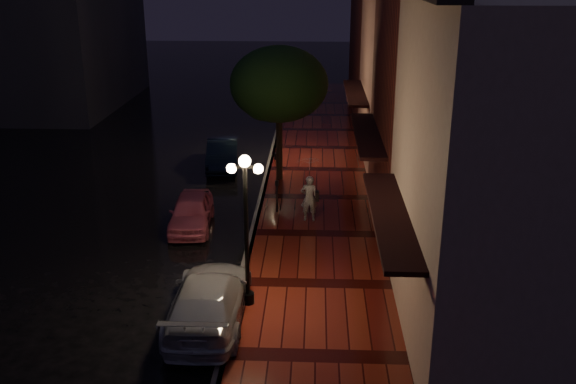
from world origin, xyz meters
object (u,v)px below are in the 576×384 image
at_px(streetlamp_far, 278,110).
at_px(parking_meter, 277,193).
at_px(streetlamp_near, 246,222).
at_px(pink_car, 191,212).
at_px(street_tree, 279,87).
at_px(woman_with_umbrella, 309,179).
at_px(navy_car, 222,154).
at_px(silver_car, 209,299).

relative_size(streetlamp_far, parking_meter, 3.37).
relative_size(streetlamp_near, pink_car, 1.19).
height_order(street_tree, woman_with_umbrella, street_tree).
bearing_deg(woman_with_umbrella, street_tree, -71.22).
bearing_deg(street_tree, navy_car, 144.47).
relative_size(streetlamp_near, navy_car, 1.06).
height_order(silver_car, woman_with_umbrella, woman_with_umbrella).
bearing_deg(parking_meter, woman_with_umbrella, -13.79).
xyz_separation_m(streetlamp_far, parking_meter, (0.39, -7.02, -1.68)).
distance_m(street_tree, silver_car, 12.42).
height_order(street_tree, parking_meter, street_tree).
height_order(navy_car, silver_car, silver_car).
relative_size(streetlamp_far, woman_with_umbrella, 1.78).
bearing_deg(streetlamp_near, street_tree, 88.65).
bearing_deg(streetlamp_far, street_tree, -85.09).
relative_size(navy_car, silver_car, 0.84).
xyz_separation_m(navy_car, silver_car, (1.60, -13.85, 0.03)).
bearing_deg(street_tree, streetlamp_far, 94.91).
bearing_deg(streetlamp_near, pink_car, 114.99).
distance_m(silver_car, woman_with_umbrella, 7.59).
relative_size(street_tree, parking_meter, 4.54).
distance_m(navy_car, parking_meter, 6.70).
distance_m(pink_car, parking_meter, 3.32).
bearing_deg(pink_car, street_tree, 57.17).
distance_m(pink_car, woman_with_umbrella, 4.46).
height_order(navy_car, woman_with_umbrella, woman_with_umbrella).
xyz_separation_m(streetlamp_near, parking_meter, (0.39, 6.98, -1.68)).
bearing_deg(silver_car, pink_car, -75.74).
bearing_deg(woman_with_umbrella, silver_car, 72.74).
bearing_deg(navy_car, street_tree, -41.94).
distance_m(streetlamp_near, navy_car, 13.39).
distance_m(pink_car, silver_car, 6.76).
xyz_separation_m(streetlamp_far, silver_car, (-0.95, -14.85, -1.90)).
height_order(streetlamp_far, navy_car, streetlamp_far).
distance_m(navy_car, woman_with_umbrella, 8.04).
xyz_separation_m(silver_car, woman_with_umbrella, (2.58, 7.06, 1.05)).
relative_size(navy_car, parking_meter, 3.17).
bearing_deg(pink_car, woman_with_umbrella, 2.94).
distance_m(street_tree, parking_meter, 5.21).
xyz_separation_m(streetlamp_near, pink_car, (-2.65, 5.69, -1.98)).
bearing_deg(silver_car, navy_car, -83.74).
height_order(pink_car, silver_car, silver_car).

